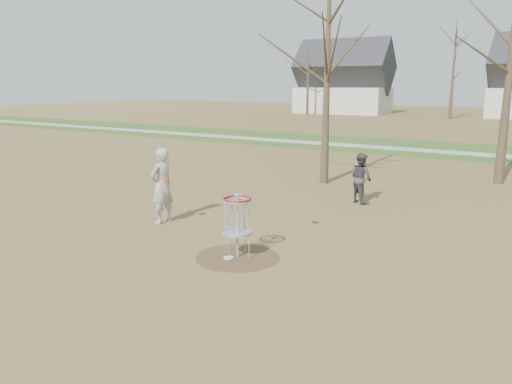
# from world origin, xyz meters

# --- Properties ---
(ground) EXTENTS (160.00, 160.00, 0.00)m
(ground) POSITION_xyz_m (0.00, 0.00, 0.00)
(ground) COLOR brown
(ground) RESTS_ON ground
(green_band) EXTENTS (160.00, 8.00, 0.01)m
(green_band) POSITION_xyz_m (0.00, 21.00, 0.01)
(green_band) COLOR #2D5119
(green_band) RESTS_ON ground
(footpath) EXTENTS (160.00, 1.50, 0.01)m
(footpath) POSITION_xyz_m (0.00, 20.00, 0.01)
(footpath) COLOR #9E9E99
(footpath) RESTS_ON green_band
(dirt_circle) EXTENTS (1.80, 1.80, 0.01)m
(dirt_circle) POSITION_xyz_m (0.00, 0.00, 0.01)
(dirt_circle) COLOR #47331E
(dirt_circle) RESTS_ON ground
(player_standing) EXTENTS (0.49, 0.74, 2.01)m
(player_standing) POSITION_xyz_m (-3.27, 1.19, 1.01)
(player_standing) COLOR #A6A6A6
(player_standing) RESTS_ON ground
(player_throwing) EXTENTS (0.95, 0.89, 1.56)m
(player_throwing) POSITION_xyz_m (0.32, 6.21, 0.78)
(player_throwing) COLOR #3A393F
(player_throwing) RESTS_ON ground
(disc_grounded) EXTENTS (0.22, 0.22, 0.02)m
(disc_grounded) POSITION_xyz_m (-0.11, -0.17, 0.02)
(disc_grounded) COLOR white
(disc_grounded) RESTS_ON dirt_circle
(discs_in_play) EXTENTS (3.33, 1.17, 0.08)m
(discs_in_play) POSITION_xyz_m (-1.27, 1.42, 1.27)
(discs_in_play) COLOR #FF530D
(discs_in_play) RESTS_ON ground
(disc_golf_basket) EXTENTS (0.64, 0.64, 1.35)m
(disc_golf_basket) POSITION_xyz_m (0.00, 0.00, 0.91)
(disc_golf_basket) COLOR #9EA3AD
(disc_golf_basket) RESTS_ON ground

